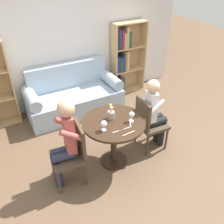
{
  "coord_description": "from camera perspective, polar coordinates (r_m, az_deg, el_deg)",
  "views": [
    {
      "loc": [
        -1.28,
        -2.28,
        2.65
      ],
      "look_at": [
        0.0,
        0.05,
        0.87
      ],
      "focal_mm": 38.0,
      "sensor_mm": 36.0,
      "label": 1
    }
  ],
  "objects": [
    {
      "name": "bookshelf_right",
      "position": [
        5.24,
        2.92,
        12.83
      ],
      "size": [
        0.74,
        0.28,
        1.53
      ],
      "color": "tan",
      "rests_on": "ground_plane"
    },
    {
      "name": "ground_plane",
      "position": [
        3.72,
        0.38,
        -11.61
      ],
      "size": [
        16.0,
        16.0,
        0.0
      ],
      "primitive_type": "plane",
      "color": "brown"
    },
    {
      "name": "wine_glass_left",
      "position": [
        3.02,
        -1.99,
        -2.94
      ],
      "size": [
        0.09,
        0.09,
        0.14
      ],
      "color": "white",
      "rests_on": "round_table"
    },
    {
      "name": "fork_right_setting",
      "position": [
        3.06,
        1.74,
        -4.51
      ],
      "size": [
        0.19,
        0.02,
        0.0
      ],
      "color": "silver",
      "rests_on": "round_table"
    },
    {
      "name": "couch",
      "position": [
        4.72,
        -9.19,
        3.6
      ],
      "size": [
        1.81,
        0.8,
        0.92
      ],
      "color": "#9EB2C6",
      "rests_on": "ground_plane"
    },
    {
      "name": "person_left",
      "position": [
        3.05,
        -11.42,
        -7.11
      ],
      "size": [
        0.44,
        0.37,
        1.27
      ],
      "rotation": [
        0.0,
        0.0,
        -1.67
      ],
      "color": "#282D47",
      "rests_on": "ground_plane"
    },
    {
      "name": "wine_glass_right",
      "position": [
        3.18,
        4.77,
        -0.65
      ],
      "size": [
        0.08,
        0.08,
        0.15
      ],
      "color": "white",
      "rests_on": "round_table"
    },
    {
      "name": "knife_left_setting",
      "position": [
        3.21,
        4.43,
        -2.54
      ],
      "size": [
        0.11,
        0.17,
        0.0
      ],
      "color": "silver",
      "rests_on": "round_table"
    },
    {
      "name": "chair_right",
      "position": [
        3.7,
        8.77,
        -2.36
      ],
      "size": [
        0.45,
        0.45,
        0.9
      ],
      "rotation": [
        0.0,
        0.0,
        1.51
      ],
      "color": "#473828",
      "rests_on": "ground_plane"
    },
    {
      "name": "back_wall",
      "position": [
        4.69,
        -12.3,
        16.95
      ],
      "size": [
        5.2,
        0.05,
        2.7
      ],
      "color": "silver",
      "rests_on": "ground_plane"
    },
    {
      "name": "person_right",
      "position": [
        3.66,
        10.2,
        -0.23
      ],
      "size": [
        0.43,
        0.36,
        1.21
      ],
      "rotation": [
        0.0,
        0.0,
        1.51
      ],
      "color": "black",
      "rests_on": "ground_plane"
    },
    {
      "name": "knife_right_setting",
      "position": [
        3.1,
        3.22,
        -4.0
      ],
      "size": [
        0.19,
        0.01,
        0.0
      ],
      "color": "silver",
      "rests_on": "round_table"
    },
    {
      "name": "round_table",
      "position": [
        3.33,
        0.41,
        -4.49
      ],
      "size": [
        0.88,
        0.88,
        0.75
      ],
      "color": "#382619",
      "rests_on": "ground_plane"
    },
    {
      "name": "chair_left",
      "position": [
        3.18,
        -9.5,
        -9.41
      ],
      "size": [
        0.46,
        0.46,
        0.9
      ],
      "rotation": [
        0.0,
        0.0,
        -1.67
      ],
      "color": "#473828",
      "rests_on": "ground_plane"
    },
    {
      "name": "fork_left_setting",
      "position": [
        3.03,
        4.06,
        -5.11
      ],
      "size": [
        0.19,
        0.02,
        0.0
      ],
      "color": "silver",
      "rests_on": "round_table"
    },
    {
      "name": "flower_vase",
      "position": [
        3.24,
        -0.29,
        -0.47
      ],
      "size": [
        0.1,
        0.1,
        0.23
      ],
      "color": "#9E9384",
      "rests_on": "round_table"
    }
  ]
}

